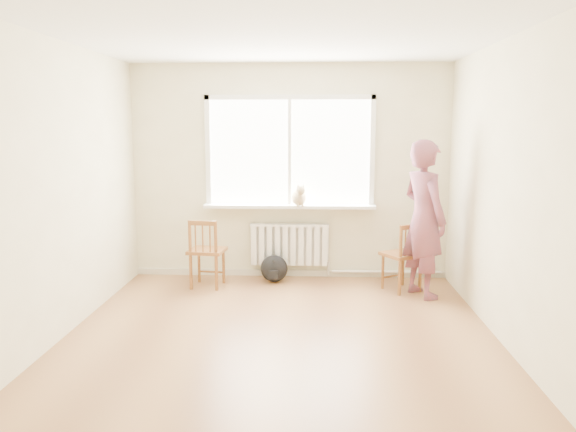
# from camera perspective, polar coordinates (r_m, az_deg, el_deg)

# --- Properties ---
(floor) EXTENTS (4.50, 4.50, 0.00)m
(floor) POSITION_cam_1_polar(r_m,az_deg,el_deg) (5.22, -0.89, -12.56)
(floor) COLOR #A26F42
(floor) RESTS_ON ground
(ceiling) EXTENTS (4.50, 4.50, 0.00)m
(ceiling) POSITION_cam_1_polar(r_m,az_deg,el_deg) (4.91, -0.97, 18.15)
(ceiling) COLOR white
(ceiling) RESTS_ON back_wall
(back_wall) EXTENTS (4.00, 0.01, 2.70)m
(back_wall) POSITION_cam_1_polar(r_m,az_deg,el_deg) (7.12, 0.18, 4.47)
(back_wall) COLOR beige
(back_wall) RESTS_ON ground
(window) EXTENTS (2.12, 0.05, 1.42)m
(window) POSITION_cam_1_polar(r_m,az_deg,el_deg) (7.08, 0.17, 6.98)
(window) COLOR white
(window) RESTS_ON back_wall
(windowsill) EXTENTS (2.15, 0.22, 0.04)m
(windowsill) POSITION_cam_1_polar(r_m,az_deg,el_deg) (7.06, 0.14, 1.00)
(windowsill) COLOR white
(windowsill) RESTS_ON back_wall
(radiator) EXTENTS (1.00, 0.12, 0.55)m
(radiator) POSITION_cam_1_polar(r_m,az_deg,el_deg) (7.16, 0.15, -2.86)
(radiator) COLOR white
(radiator) RESTS_ON back_wall
(heating_pipe) EXTENTS (1.40, 0.04, 0.04)m
(heating_pipe) POSITION_cam_1_polar(r_m,az_deg,el_deg) (7.33, 10.01, -5.61)
(heating_pipe) COLOR silver
(heating_pipe) RESTS_ON back_wall
(baseboard) EXTENTS (4.00, 0.03, 0.08)m
(baseboard) POSITION_cam_1_polar(r_m,az_deg,el_deg) (7.33, 0.17, -5.79)
(baseboard) COLOR beige
(baseboard) RESTS_ON ground
(chair_left) EXTENTS (0.45, 0.44, 0.84)m
(chair_left) POSITION_cam_1_polar(r_m,az_deg,el_deg) (6.81, -8.33, -3.76)
(chair_left) COLOR #94622B
(chair_left) RESTS_ON floor
(chair_right) EXTENTS (0.55, 0.54, 0.82)m
(chair_right) POSITION_cam_1_polar(r_m,az_deg,el_deg) (6.72, 11.74, -4.09)
(chair_right) COLOR #94622B
(chair_right) RESTS_ON floor
(person) EXTENTS (0.67, 0.77, 1.78)m
(person) POSITION_cam_1_polar(r_m,az_deg,el_deg) (6.50, 13.65, -0.30)
(person) COLOR #CD4474
(person) RESTS_ON floor
(cat) EXTENTS (0.23, 0.42, 0.28)m
(cat) POSITION_cam_1_polar(r_m,az_deg,el_deg) (6.95, 1.13, 1.99)
(cat) COLOR #CBB38B
(cat) RESTS_ON windowsill
(backpack) EXTENTS (0.41, 0.37, 0.34)m
(backpack) POSITION_cam_1_polar(r_m,az_deg,el_deg) (7.03, -1.42, -5.36)
(backpack) COLOR black
(backpack) RESTS_ON floor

